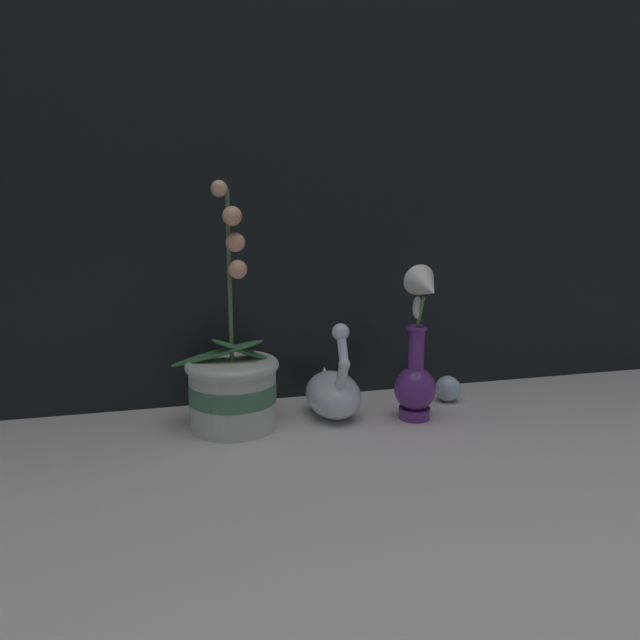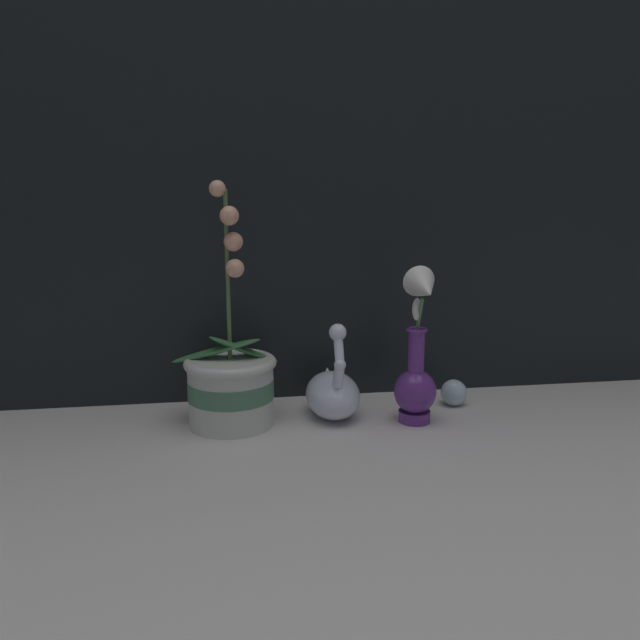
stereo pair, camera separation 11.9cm
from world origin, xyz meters
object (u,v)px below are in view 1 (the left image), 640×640
at_px(swan_figurine, 333,391).
at_px(orchid_potted_plant, 233,384).
at_px(blue_vase, 418,360).
at_px(glass_sphere, 448,389).

bearing_deg(swan_figurine, orchid_potted_plant, -176.26).
relative_size(orchid_potted_plant, blue_vase, 1.50).
bearing_deg(orchid_potted_plant, blue_vase, -8.08).
xyz_separation_m(blue_vase, glass_sphere, (0.11, 0.09, -0.10)).
bearing_deg(blue_vase, glass_sphere, 38.96).
xyz_separation_m(swan_figurine, blue_vase, (0.16, -0.06, 0.07)).
bearing_deg(glass_sphere, orchid_potted_plant, -175.22).
relative_size(orchid_potted_plant, swan_figurine, 2.31).
relative_size(swan_figurine, glass_sphere, 3.62).
height_order(orchid_potted_plant, glass_sphere, orchid_potted_plant).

